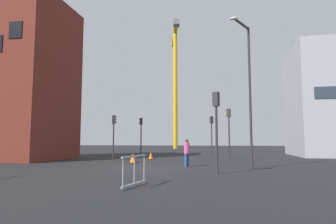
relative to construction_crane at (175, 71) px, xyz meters
The scene contains 13 objects.
ground 45.63m from the construction_crane, 82.02° to the right, with size 160.00×160.00×0.00m, color black.
brick_building 38.95m from the construction_crane, 100.85° to the right, with size 8.10×7.27×13.62m.
construction_crane is the anchor object (origin of this frame).
streetlamp_tall 44.91m from the construction_crane, 74.22° to the right, with size 1.16×1.94×8.34m.
traffic_light_median 47.74m from the construction_crane, 77.27° to the right, with size 0.39×0.34×3.98m.
traffic_light_near 32.88m from the construction_crane, 86.56° to the right, with size 0.39×0.30×3.94m.
traffic_light_crosswalk 38.06m from the construction_crane, 72.54° to the right, with size 0.39×0.32×4.27m.
traffic_light_verge 33.62m from the construction_crane, 73.01° to the right, with size 0.37×0.37×4.03m.
traffic_light_island 38.97m from the construction_crane, 87.72° to the right, with size 0.39×0.33×3.68m.
pedestrian_walking 44.48m from the construction_crane, 78.81° to the right, with size 0.34×0.34×1.72m.
safety_barrier_mid_span 52.15m from the construction_crane, 81.42° to the right, with size 0.33×1.80×1.08m.
traffic_cone_on_verge 37.76m from the construction_crane, 83.37° to the right, with size 0.58×0.58×0.59m.
traffic_cone_orange 41.84m from the construction_crane, 84.35° to the right, with size 0.65×0.65×0.66m.
Camera 1 is at (4.76, -16.90, 1.60)m, focal length 31.44 mm.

